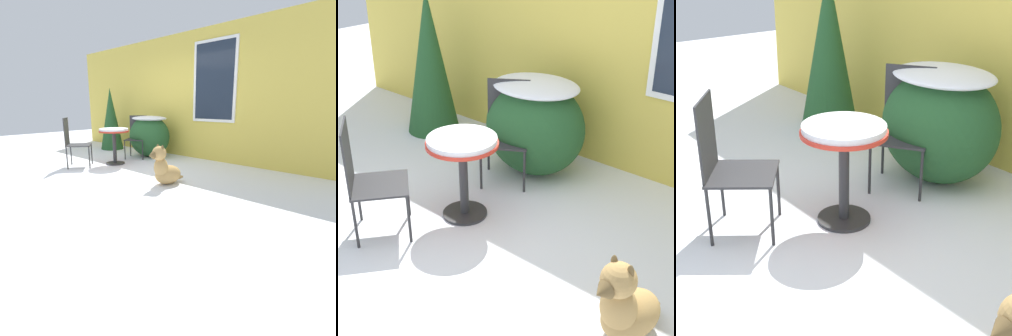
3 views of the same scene
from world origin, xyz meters
TOP-DOWN VIEW (x-y plane):
  - ground_plane at (0.00, 0.00)m, footprint 16.00×16.00m
  - house_wall at (0.05, 2.20)m, footprint 8.00×0.10m
  - shrub_left at (-0.45, 1.56)m, footprint 1.06×0.87m
  - evergreen_bush at (-2.06, 1.62)m, footprint 0.63×0.63m
  - patio_table at (-0.38, 0.48)m, footprint 0.62×0.62m
  - patio_chair_near_table at (-0.58, 1.28)m, footprint 0.63×0.63m
  - patio_chair_far_side at (-0.77, -0.22)m, footprint 0.64×0.64m
  - dog at (1.42, 0.11)m, footprint 0.40×0.68m

SIDE VIEW (x-z plane):
  - ground_plane at x=0.00m, z-range 0.00..0.00m
  - dog at x=1.42m, z-range -0.08..0.57m
  - shrub_left at x=-0.45m, z-range 0.03..1.02m
  - patio_chair_near_table at x=-0.58m, z-range 0.04..1.02m
  - patio_chair_far_side at x=-0.77m, z-range 0.04..1.02m
  - patio_table at x=-0.38m, z-range 0.22..0.98m
  - evergreen_bush at x=-2.06m, z-range 0.00..1.69m
  - house_wall at x=0.05m, z-range 0.02..2.85m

